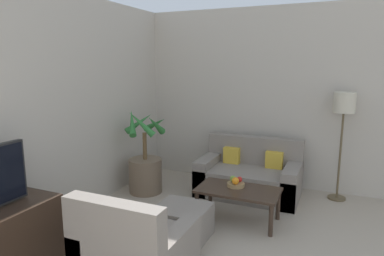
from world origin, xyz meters
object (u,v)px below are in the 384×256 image
object	(u,v)px
orange_fruit	(235,181)
ottoman	(182,222)
sofa_loveseat	(249,176)
potted_palm	(145,167)
apple_green	(233,179)
armchair	(135,252)
floor_lamp	(343,111)
coffee_table	(238,193)
apple_red	(240,179)
fruit_bowl	(236,185)

from	to	relation	value
orange_fruit	ottoman	bearing A→B (deg)	-120.68
sofa_loveseat	potted_palm	bearing A→B (deg)	-159.52
apple_green	armchair	bearing A→B (deg)	-103.74
apple_green	armchair	distance (m)	1.65
floor_lamp	armchair	bearing A→B (deg)	-120.12
armchair	ottoman	xyz separation A→B (m)	(0.05, 0.85, -0.09)
coffee_table	armchair	bearing A→B (deg)	-108.07
potted_palm	coffee_table	distance (m)	1.55
potted_palm	armchair	xyz separation A→B (m)	(1.02, -1.86, -0.11)
floor_lamp	apple_red	distance (m)	1.73
apple_green	apple_red	bearing A→B (deg)	17.77
sofa_loveseat	coffee_table	world-z (taller)	sofa_loveseat
sofa_loveseat	ottoman	size ratio (longest dim) A/B	2.52
orange_fruit	armchair	xyz separation A→B (m)	(-0.44, -1.51, -0.22)
fruit_bowl	ottoman	size ratio (longest dim) A/B	0.38
floor_lamp	armchair	xyz separation A→B (m)	(-1.57, -2.70, -0.98)
potted_palm	sofa_loveseat	distance (m)	1.52
coffee_table	apple_green	distance (m)	0.19
coffee_table	apple_red	world-z (taller)	apple_red
coffee_table	orange_fruit	world-z (taller)	orange_fruit
floor_lamp	coffee_table	distance (m)	1.86
sofa_loveseat	floor_lamp	size ratio (longest dim) A/B	0.94
armchair	ottoman	distance (m)	0.85
sofa_loveseat	apple_green	size ratio (longest dim) A/B	18.60
coffee_table	fruit_bowl	distance (m)	0.12
sofa_loveseat	apple_red	bearing A→B (deg)	-84.86
orange_fruit	armchair	bearing A→B (deg)	-106.30
coffee_table	ottoman	bearing A→B (deg)	-124.29
apple_red	coffee_table	bearing A→B (deg)	-79.88
potted_palm	coffee_table	size ratio (longest dim) A/B	1.29
floor_lamp	orange_fruit	bearing A→B (deg)	-133.36
floor_lamp	apple_green	size ratio (longest dim) A/B	19.70
armchair	apple_red	bearing A→B (deg)	73.96
floor_lamp	potted_palm	bearing A→B (deg)	-161.97
fruit_bowl	potted_palm	bearing A→B (deg)	168.48
potted_palm	sofa_loveseat	size ratio (longest dim) A/B	0.88
floor_lamp	apple_green	distance (m)	1.79
coffee_table	apple_green	size ratio (longest dim) A/B	12.75
floor_lamp	apple_red	bearing A→B (deg)	-135.35
sofa_loveseat	fruit_bowl	bearing A→B (deg)	-87.30
sofa_loveseat	orange_fruit	xyz separation A→B (m)	(0.05, -0.88, 0.22)
fruit_bowl	armchair	distance (m)	1.62
coffee_table	fruit_bowl	bearing A→B (deg)	125.86
sofa_loveseat	apple_red	world-z (taller)	sofa_loveseat
apple_red	apple_green	world-z (taller)	apple_green
apple_green	armchair	world-z (taller)	armchair
sofa_loveseat	orange_fruit	size ratio (longest dim) A/B	15.99
apple_red	ottoman	xyz separation A→B (m)	(-0.41, -0.76, -0.30)
sofa_loveseat	coffee_table	xyz separation A→B (m)	(0.09, -0.90, 0.08)
potted_palm	armchair	bearing A→B (deg)	-61.09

